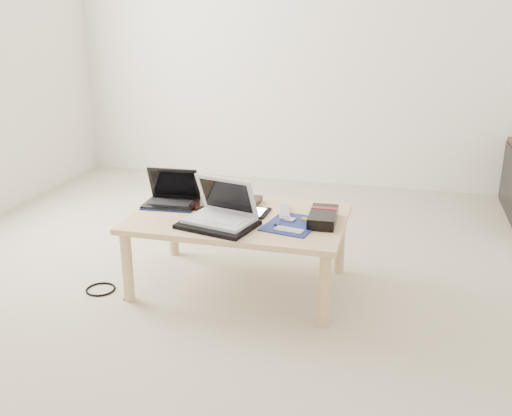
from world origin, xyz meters
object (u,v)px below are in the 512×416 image
(coffee_table, at_px, (239,224))
(white_laptop, at_px, (222,211))
(gpu_box, at_px, (323,217))
(netbook, at_px, (172,197))

(coffee_table, height_order, white_laptop, white_laptop)
(white_laptop, relative_size, gpu_box, 1.35)
(white_laptop, distance_m, gpu_box, 0.51)
(netbook, xyz_separation_m, gpu_box, (0.84, -0.07, -0.01))
(netbook, relative_size, gpu_box, 1.09)
(coffee_table, height_order, gpu_box, gpu_box)
(netbook, bearing_deg, gpu_box, -4.76)
(white_laptop, bearing_deg, coffee_table, 70.60)
(coffee_table, bearing_deg, netbook, 168.70)
(netbook, distance_m, white_laptop, 0.42)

